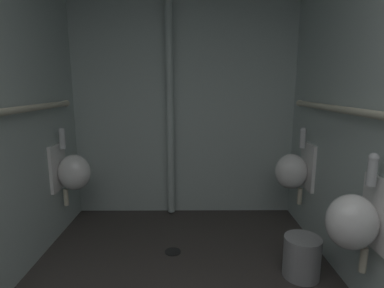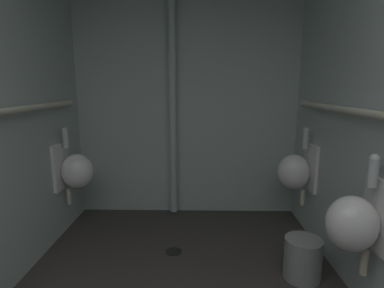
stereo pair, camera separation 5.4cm
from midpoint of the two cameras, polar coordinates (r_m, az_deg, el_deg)
wall_back at (r=3.32m, az=-1.96°, el=8.22°), size 2.52×0.06×2.53m
urinal_left_mid at (r=3.08m, az=-22.25°, el=-4.78°), size 0.32×0.30×0.76m
urinal_right_mid at (r=2.09m, az=27.88°, el=-12.65°), size 0.32×0.30×0.76m
urinal_right_far at (r=3.03m, az=18.20°, el=-4.73°), size 0.32×0.30×0.76m
supply_pipe_right at (r=1.98m, az=31.73°, el=4.56°), size 0.06×2.65×0.06m
standpipe_back_wall at (r=3.22m, az=-4.71°, el=8.10°), size 0.08×0.08×2.48m
floor_drain at (r=2.79m, az=-4.26°, el=-19.66°), size 0.14×0.14×0.01m
waste_bin at (r=2.55m, az=19.49°, el=-19.53°), size 0.27×0.27×0.31m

